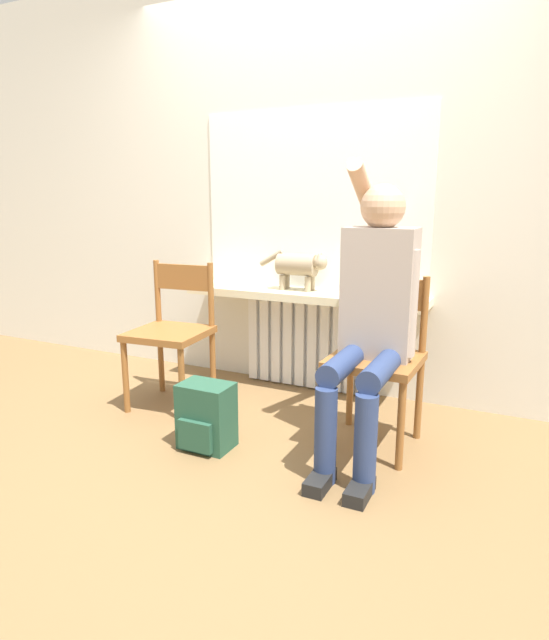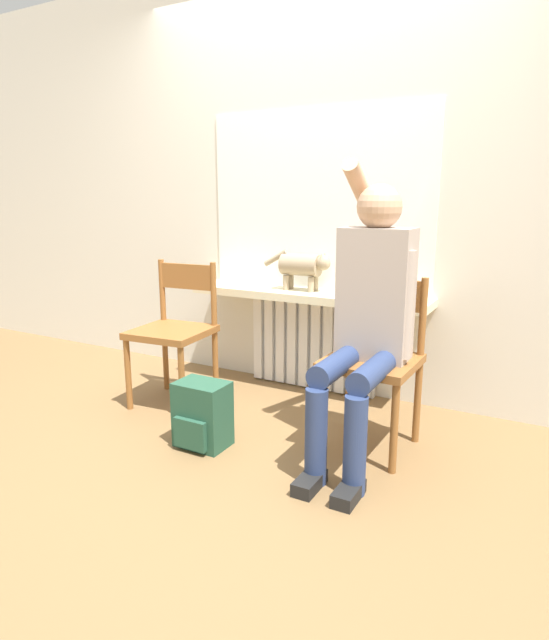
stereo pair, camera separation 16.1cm
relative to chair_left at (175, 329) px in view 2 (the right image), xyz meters
name	(u,v)px [view 2 (the right image)]	position (x,y,z in m)	size (l,w,h in m)	color
ground_plane	(211,459)	(0.63, -0.53, -0.46)	(12.00, 12.00, 0.00)	brown
wall_with_window	(320,180)	(0.63, 0.70, 0.89)	(7.00, 0.06, 2.70)	silver
radiator	(312,343)	(0.63, 0.62, -0.16)	(0.87, 0.08, 0.62)	white
windowsill	(306,295)	(0.63, 0.53, 0.18)	(1.56, 0.29, 0.05)	beige
window_glass	(317,201)	(0.63, 0.67, 0.75)	(1.50, 0.01, 1.11)	white
chair_left	(175,329)	(0.00, 0.00, 0.00)	(0.46, 0.46, 0.86)	brown
chair_right	(374,358)	(1.26, 0.00, 0.00)	(0.44, 0.44, 0.86)	brown
person	(369,309)	(1.26, -0.11, 0.27)	(0.36, 1.02, 1.42)	navy
cat	(303,266)	(0.59, 0.55, 0.36)	(0.46, 0.14, 0.26)	#9E896B
backpack	(202,415)	(0.50, -0.43, -0.30)	(0.26, 0.21, 0.34)	#234C38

